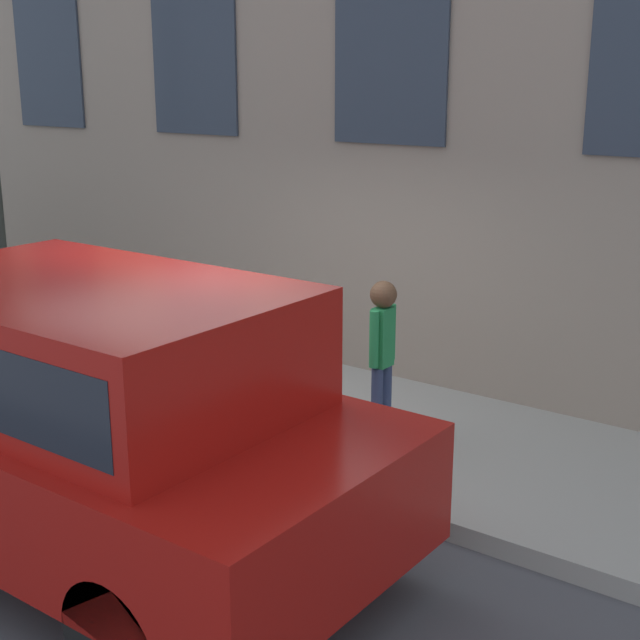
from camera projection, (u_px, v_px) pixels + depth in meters
name	position (u px, v px, depth m)	size (l,w,h in m)	color
ground_plane	(227.00, 467.00, 7.55)	(80.00, 80.00, 0.00)	#47474C
sidewalk	(315.00, 415.00, 8.49)	(2.48, 60.00, 0.16)	#9E9B93
fire_hydrant	(259.00, 396.00, 7.66)	(0.30, 0.42, 0.77)	#2D7260
person	(382.00, 347.00, 7.49)	(0.34, 0.23, 1.42)	navy
parked_truck_red_near	(83.00, 402.00, 5.99)	(2.07, 4.62, 1.92)	black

